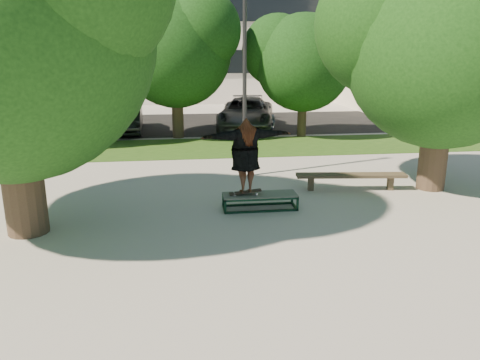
{
  "coord_description": "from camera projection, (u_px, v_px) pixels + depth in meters",
  "views": [
    {
      "loc": [
        -0.93,
        -8.83,
        3.74
      ],
      "look_at": [
        0.29,
        0.6,
        1.11
      ],
      "focal_mm": 35.0,
      "sensor_mm": 36.0,
      "label": 1
    }
  ],
  "objects": [
    {
      "name": "ground",
      "position": [
        230.0,
        240.0,
        9.55
      ],
      "size": [
        120.0,
        120.0,
        0.0
      ],
      "primitive_type": "plane",
      "color": "#B0ADA2",
      "rests_on": "ground"
    },
    {
      "name": "grass_strip",
      "position": [
        229.0,
        147.0,
        18.75
      ],
      "size": [
        30.0,
        4.0,
        0.02
      ],
      "primitive_type": "cube",
      "color": "#1C4212",
      "rests_on": "ground"
    },
    {
      "name": "asphalt_strip",
      "position": [
        197.0,
        124.0,
        24.84
      ],
      "size": [
        40.0,
        8.0,
        0.01
      ],
      "primitive_type": "cube",
      "color": "black",
      "rests_on": "ground"
    },
    {
      "name": "tree_right",
      "position": [
        442.0,
        37.0,
        12.14
      ],
      "size": [
        6.24,
        5.33,
        6.51
      ],
      "color": "#38281E",
      "rests_on": "ground"
    },
    {
      "name": "bg_tree_left",
      "position": [
        32.0,
        51.0,
        18.32
      ],
      "size": [
        5.28,
        4.51,
        5.77
      ],
      "color": "#38281E",
      "rests_on": "ground"
    },
    {
      "name": "bg_tree_mid",
      "position": [
        173.0,
        44.0,
        19.89
      ],
      "size": [
        5.76,
        4.92,
        6.24
      ],
      "color": "#38281E",
      "rests_on": "ground"
    },
    {
      "name": "bg_tree_right",
      "position": [
        302.0,
        57.0,
        20.23
      ],
      "size": [
        5.04,
        4.31,
        5.43
      ],
      "color": "#38281E",
      "rests_on": "ground"
    },
    {
      "name": "lamppost",
      "position": [
        245.0,
        72.0,
        13.61
      ],
      "size": [
        0.25,
        0.15,
        6.11
      ],
      "color": "#2D2D30",
      "rests_on": "ground"
    },
    {
      "name": "side_building",
      "position": [
        458.0,
        47.0,
        31.75
      ],
      "size": [
        15.0,
        10.0,
        8.0
      ],
      "primitive_type": "cube",
      "color": "beige",
      "rests_on": "ground"
    },
    {
      "name": "grind_box",
      "position": [
        260.0,
        201.0,
        11.42
      ],
      "size": [
        1.8,
        0.6,
        0.38
      ],
      "color": "#10301F",
      "rests_on": "ground"
    },
    {
      "name": "skater_rig",
      "position": [
        245.0,
        156.0,
        11.07
      ],
      "size": [
        2.26,
        0.93,
        1.86
      ],
      "rotation": [
        0.0,
        0.0,
        3.3
      ],
      "color": "white",
      "rests_on": "grind_box"
    },
    {
      "name": "bench",
      "position": [
        351.0,
        177.0,
        12.91
      ],
      "size": [
        3.05,
        0.73,
        0.46
      ],
      "rotation": [
        0.0,
        0.0,
        -0.11
      ],
      "color": "#4C402E",
      "rests_on": "ground"
    },
    {
      "name": "car_silver_a",
      "position": [
        58.0,
        112.0,
        24.25
      ],
      "size": [
        1.79,
        3.97,
        1.33
      ],
      "primitive_type": "imported",
      "rotation": [
        0.0,
        0.0,
        -0.06
      ],
      "color": "#B0B0B5",
      "rests_on": "asphalt_strip"
    },
    {
      "name": "car_dark",
      "position": [
        124.0,
        116.0,
        22.05
      ],
      "size": [
        1.82,
        4.63,
        1.5
      ],
      "primitive_type": "imported",
      "rotation": [
        0.0,
        0.0,
        0.05
      ],
      "color": "black",
      "rests_on": "asphalt_strip"
    },
    {
      "name": "car_grey",
      "position": [
        246.0,
        114.0,
        22.85
      ],
      "size": [
        3.58,
        5.86,
        1.52
      ],
      "primitive_type": "imported",
      "rotation": [
        0.0,
        0.0,
        -0.21
      ],
      "color": "#535358",
      "rests_on": "asphalt_strip"
    },
    {
      "name": "car_silver_b",
      "position": [
        251.0,
        111.0,
        24.28
      ],
      "size": [
        2.19,
        4.88,
        1.39
      ],
      "primitive_type": "imported",
      "rotation": [
        0.0,
        0.0,
        -0.05
      ],
      "color": "#A3A2A7",
      "rests_on": "asphalt_strip"
    }
  ]
}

